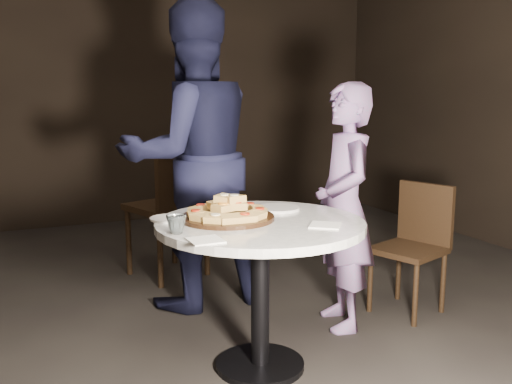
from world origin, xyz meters
TOP-DOWN VIEW (x-y plane):
  - floor at (0.00, 0.00)m, footprint 7.00×7.00m
  - table at (0.13, -0.06)m, footprint 1.18×1.18m
  - serving_board at (-0.01, 0.02)m, footprint 0.59×0.59m
  - focaccia_pile at (-0.01, 0.02)m, footprint 0.40×0.39m
  - plate_left at (-0.26, 0.14)m, footprint 0.23×0.23m
  - plate_right at (0.32, 0.14)m, footprint 0.29×0.29m
  - water_glass at (-0.30, -0.14)m, footprint 0.11×0.11m
  - napkin_near at (-0.23, -0.31)m, footprint 0.14×0.14m
  - napkin_far at (0.35, -0.28)m, footprint 0.19×0.19m
  - chair_far at (0.14, 1.45)m, footprint 0.62×0.64m
  - chair_right at (1.33, 0.27)m, footprint 0.49×0.48m
  - diner_navy at (0.10, 0.92)m, footprint 0.96×0.77m
  - diner_teal at (0.79, 0.24)m, footprint 0.45×0.58m

SIDE VIEW (x-z plane):
  - floor at x=0.00m, z-range 0.00..0.00m
  - chair_right at x=1.33m, z-range 0.06..0.85m
  - chair_far at x=0.14m, z-range 0.08..1.11m
  - table at x=0.13m, z-range 0.23..0.98m
  - diner_teal at x=0.79m, z-range 0.00..1.40m
  - napkin_near at x=-0.23m, z-range 0.75..0.75m
  - napkin_far at x=0.35m, z-range 0.75..0.75m
  - plate_left at x=-0.26m, z-range 0.75..0.76m
  - plate_right at x=0.32m, z-range 0.75..0.76m
  - serving_board at x=-0.01m, z-range 0.75..0.77m
  - water_glass at x=-0.30m, z-range 0.75..0.83m
  - focaccia_pile at x=-0.01m, z-range 0.74..0.85m
  - diner_navy at x=0.10m, z-range 0.00..1.89m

